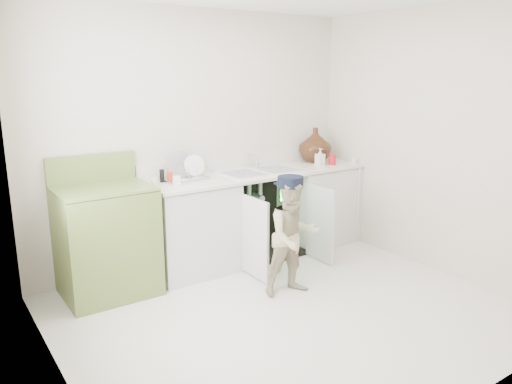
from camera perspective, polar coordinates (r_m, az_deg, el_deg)
ground at (r=4.20m, az=3.76°, el=-13.42°), size 3.50×3.50×0.00m
room_shell at (r=3.80m, az=4.06°, el=3.63°), size 6.00×5.50×1.26m
counter_run at (r=5.26m, az=0.75°, el=-2.02°), size 2.44×1.02×1.28m
avocado_stove at (r=4.52m, az=-16.74°, el=-5.21°), size 0.77×0.65×1.20m
repair_worker at (r=4.33m, az=4.29°, el=-5.00°), size 0.65×0.84×1.05m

